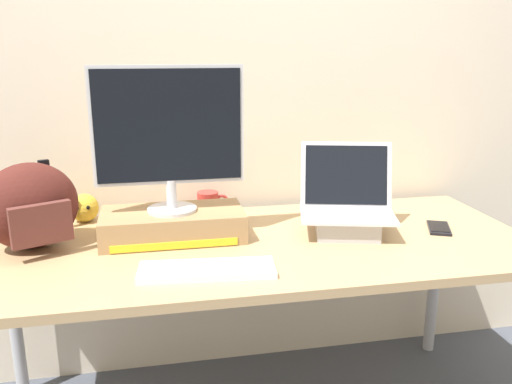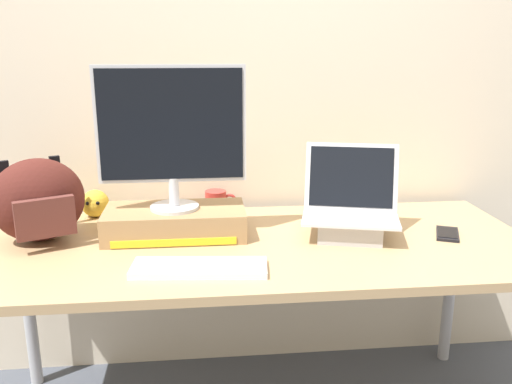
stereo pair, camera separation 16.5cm
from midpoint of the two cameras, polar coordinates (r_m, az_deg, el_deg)
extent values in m
cube|color=beige|center=(2.27, -4.73, 12.55)|extent=(7.00, 0.10, 2.60)
cube|color=tan|center=(1.88, -2.51, -5.76)|extent=(1.95, 0.83, 0.03)
cylinder|color=#B2B2B7|center=(2.43, -26.21, -11.98)|extent=(0.05, 0.05, 0.71)
cylinder|color=#B2B2B7|center=(2.62, 16.76, -9.00)|extent=(0.05, 0.05, 0.71)
cube|color=#9E7A51|center=(1.93, -11.29, -3.43)|extent=(0.50, 0.25, 0.10)
cube|color=yellow|center=(1.83, -11.21, -5.65)|extent=(0.42, 0.00, 0.03)
cylinder|color=silver|center=(1.92, -11.38, -1.85)|extent=(0.17, 0.17, 0.01)
cylinder|color=silver|center=(1.90, -11.47, -0.23)|extent=(0.04, 0.04, 0.10)
cube|color=silver|center=(1.85, -11.86, 6.92)|extent=(0.51, 0.02, 0.40)
cube|color=black|center=(1.84, -11.86, 6.88)|extent=(0.49, 0.00, 0.38)
cube|color=#ADADB2|center=(1.95, 7.26, -3.50)|extent=(0.26, 0.25, 0.07)
cube|color=silver|center=(1.94, 7.30, -2.36)|extent=(0.38, 0.32, 0.01)
cube|color=#B7B7BC|center=(1.96, 7.27, -2.02)|extent=(0.32, 0.21, 0.00)
cube|color=silver|center=(1.99, 7.25, 1.78)|extent=(0.34, 0.16, 0.24)
cube|color=black|center=(1.99, 7.26, 1.79)|extent=(0.31, 0.14, 0.21)
cube|color=white|center=(1.64, -8.14, -8.27)|extent=(0.42, 0.17, 0.02)
cube|color=silver|center=(1.63, -8.16, -7.90)|extent=(0.39, 0.15, 0.00)
ellipsoid|color=#4C1E19|center=(1.97, -25.16, -1.38)|extent=(0.38, 0.34, 0.29)
cube|color=brown|center=(1.85, -24.30, -3.19)|extent=(0.18, 0.10, 0.13)
cube|color=black|center=(2.10, -23.56, 0.19)|extent=(0.04, 0.03, 0.22)
cylinder|color=#B2332D|center=(2.18, -7.31, -1.20)|extent=(0.09, 0.09, 0.09)
torus|color=#B2332D|center=(2.19, -5.82, -1.00)|extent=(0.06, 0.01, 0.06)
cube|color=black|center=(2.09, 16.80, -3.73)|extent=(0.13, 0.17, 0.01)
cube|color=black|center=(2.08, 16.82, -3.58)|extent=(0.11, 0.14, 0.00)
sphere|color=gold|center=(2.20, -19.88, -1.63)|extent=(0.11, 0.11, 0.11)
sphere|color=black|center=(2.16, -20.59, -1.66)|extent=(0.02, 0.02, 0.02)
sphere|color=black|center=(2.15, -19.58, -1.61)|extent=(0.02, 0.02, 0.02)
camera|label=1|loc=(0.08, -92.58, -0.70)|focal=37.54mm
camera|label=2|loc=(0.08, 87.42, 0.70)|focal=37.54mm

